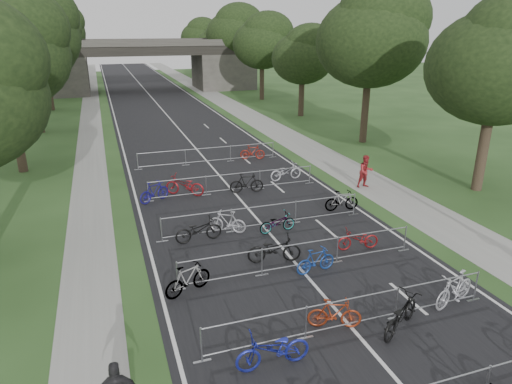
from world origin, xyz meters
TOP-DOWN VIEW (x-y plane):
  - road at (0.00, 50.00)m, footprint 11.00×140.00m
  - sidewalk_right at (8.00, 50.00)m, footprint 3.00×140.00m
  - sidewalk_left at (-7.50, 50.00)m, footprint 2.00×140.00m
  - lane_markings at (0.00, 50.00)m, footprint 0.12×140.00m
  - overpass_bridge at (0.00, 65.00)m, footprint 31.00×8.00m
  - tree_right_0 at (13.11, 15.93)m, footprint 7.17×7.17m
  - tree_left_1 at (-11.39, 27.93)m, footprint 7.56×7.56m
  - tree_right_1 at (13.11, 27.93)m, footprint 8.18×8.18m
  - tree_left_2 at (-11.39, 39.93)m, footprint 8.40×8.40m
  - tree_right_2 at (13.11, 39.93)m, footprint 6.16×6.16m
  - tree_left_3 at (-11.39, 51.93)m, footprint 6.72×6.72m
  - tree_right_3 at (13.11, 51.93)m, footprint 7.17×7.17m
  - tree_left_4 at (-11.39, 63.93)m, footprint 7.56×7.56m
  - tree_right_4 at (13.11, 63.93)m, footprint 8.18×8.18m
  - tree_left_5 at (-11.39, 75.93)m, footprint 8.40×8.40m
  - tree_right_5 at (13.11, 75.93)m, footprint 6.16×6.16m
  - tree_left_6 at (-11.39, 87.93)m, footprint 6.72×6.72m
  - tree_right_6 at (13.11, 87.93)m, footprint 7.17×7.17m
  - barrier_row_2 at (0.00, 7.20)m, footprint 9.70×0.08m
  - barrier_row_3 at (0.00, 11.00)m, footprint 9.70×0.08m
  - barrier_row_4 at (0.00, 15.00)m, footprint 9.70×0.08m
  - barrier_row_5 at (0.00, 20.00)m, footprint 9.70×0.08m
  - barrier_row_6 at (0.00, 26.00)m, footprint 9.70×0.08m
  - bike_8 at (-2.85, 6.39)m, footprint 2.07×0.74m
  - bike_9 at (-0.50, 7.39)m, footprint 1.69×1.02m
  - bike_10 at (1.28, 6.64)m, footprint 2.19×1.71m
  - bike_11 at (3.75, 7.23)m, footprint 2.01×1.06m
  - bike_12 at (-4.30, 10.69)m, footprint 1.86×1.18m
  - bike_13 at (-0.75, 11.81)m, footprint 2.18×1.13m
  - bike_14 at (0.42, 10.58)m, footprint 1.67×0.66m
  - bike_15 at (2.87, 11.70)m, footprint 1.81×0.85m
  - bike_16 at (-3.11, 14.53)m, footprint 2.05×0.83m
  - bike_17 at (-1.72, 15.02)m, footprint 1.68×1.30m
  - bike_18 at (0.37, 14.33)m, footprint 1.76×0.77m
  - bike_19 at (4.30, 15.67)m, footprint 1.77×0.69m
  - bike_20 at (-4.30, 19.90)m, footprint 1.82×1.34m
  - bike_21 at (-2.63, 20.35)m, footprint 2.23×1.80m
  - bike_22 at (0.65, 19.65)m, footprint 1.92×0.80m
  - bike_23 at (3.53, 21.03)m, footprint 2.04×0.88m
  - bike_27 at (3.10, 25.99)m, footprint 1.76×0.94m
  - pedestrian_b at (7.28, 18.37)m, footprint 0.90×0.70m

SIDE VIEW (x-z plane):
  - lane_markings at x=0.00m, z-range 0.00..0.00m
  - road at x=0.00m, z-range 0.00..0.01m
  - sidewalk_right at x=8.00m, z-range 0.00..0.01m
  - sidewalk_left at x=-7.50m, z-range 0.00..0.01m
  - bike_18 at x=0.37m, z-range 0.00..0.90m
  - bike_15 at x=2.87m, z-range 0.00..0.92m
  - bike_14 at x=0.42m, z-range 0.00..0.97m
  - bike_9 at x=-0.50m, z-range 0.00..0.98m
  - bike_17 at x=-1.72m, z-range 0.00..1.02m
  - bike_27 at x=3.10m, z-range 0.00..1.02m
  - bike_19 at x=4.30m, z-range 0.00..1.04m
  - bike_23 at x=3.53m, z-range 0.00..1.04m
  - bike_16 at x=-3.11m, z-range 0.00..1.05m
  - bike_8 at x=-2.85m, z-range 0.00..1.09m
  - bike_20 at x=-4.30m, z-range 0.00..1.09m
  - bike_12 at x=-4.30m, z-range 0.00..1.09m
  - bike_13 at x=-0.75m, z-range 0.00..1.09m
  - barrier_row_2 at x=0.00m, z-range 0.00..1.10m
  - barrier_row_3 at x=0.00m, z-range 0.00..1.10m
  - barrier_row_4 at x=0.00m, z-range 0.00..1.10m
  - barrier_row_5 at x=0.00m, z-range 0.00..1.10m
  - barrier_row_6 at x=0.00m, z-range 0.00..1.10m
  - bike_10 at x=1.28m, z-range 0.00..1.11m
  - bike_22 at x=0.65m, z-range 0.00..1.12m
  - bike_21 at x=-2.63m, z-range 0.00..1.14m
  - bike_11 at x=3.75m, z-range 0.00..1.16m
  - pedestrian_b at x=7.28m, z-range 0.00..1.86m
  - overpass_bridge at x=0.00m, z-range 0.01..7.06m
  - tree_right_2 at x=13.11m, z-range 1.25..10.64m
  - tree_right_5 at x=13.11m, z-range 1.25..10.64m
  - tree_left_3 at x=-11.39m, z-range 1.36..11.61m
  - tree_left_6 at x=-11.39m, z-range 1.36..11.61m
  - tree_right_0 at x=13.11m, z-range 1.46..12.39m
  - tree_right_3 at x=13.11m, z-range 1.46..12.39m
  - tree_right_6 at x=13.11m, z-range 1.46..12.39m
  - tree_left_1 at x=-11.39m, z-range 1.54..13.07m
  - tree_left_4 at x=-11.39m, z-range 1.54..13.07m
  - tree_right_1 at x=13.11m, z-range 1.67..14.13m
  - tree_right_4 at x=13.11m, z-range 1.67..14.13m
  - tree_left_2 at x=-11.39m, z-range 1.71..14.52m
  - tree_left_5 at x=-11.39m, z-range 1.71..14.52m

